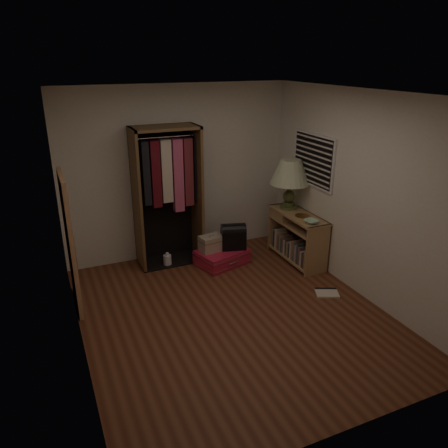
{
  "coord_description": "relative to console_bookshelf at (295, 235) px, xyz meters",
  "views": [
    {
      "loc": [
        -1.94,
        -4.16,
        2.95
      ],
      "look_at": [
        0.3,
        0.95,
        0.8
      ],
      "focal_mm": 35.0,
      "sensor_mm": 36.0,
      "label": 1
    }
  ],
  "objects": [
    {
      "name": "room_walls",
      "position": [
        -1.46,
        -1.0,
        1.11
      ],
      "size": [
        3.52,
        4.02,
        2.6
      ],
      "color": "silver",
      "rests_on": "ground"
    },
    {
      "name": "table_lamp",
      "position": [
        0.0,
        0.25,
        0.92
      ],
      "size": [
        0.75,
        0.75,
        0.76
      ],
      "rotation": [
        0.0,
        0.0,
        -0.27
      ],
      "color": "#434E25",
      "rests_on": "console_bookshelf"
    },
    {
      "name": "white_jug",
      "position": [
        -1.88,
        0.55,
        -0.3
      ],
      "size": [
        0.14,
        0.14,
        0.21
      ],
      "rotation": [
        0.0,
        0.0,
        -0.22
      ],
      "color": "white",
      "rests_on": "ground"
    },
    {
      "name": "brass_tray",
      "position": [
        0.0,
        -0.15,
        0.37
      ],
      "size": [
        0.29,
        0.29,
        0.01
      ],
      "rotation": [
        0.0,
        0.0,
        0.41
      ],
      "color": "#B27C44",
      "rests_on": "console_bookshelf"
    },
    {
      "name": "floor_book",
      "position": [
        -0.18,
        -1.09,
        -0.38
      ],
      "size": [
        0.37,
        0.34,
        0.03
      ],
      "rotation": [
        0.0,
        0.0,
        -0.43
      ],
      "color": "beige",
      "rests_on": "ground"
    },
    {
      "name": "ceramic_bowl",
      "position": [
        -0.05,
        -0.44,
        0.38
      ],
      "size": [
        0.22,
        0.22,
        0.05
      ],
      "primitive_type": "imported",
      "rotation": [
        0.0,
        0.0,
        0.11
      ],
      "color": "#ADD0B2",
      "rests_on": "console_bookshelf"
    },
    {
      "name": "pink_suitcase",
      "position": [
        -1.1,
        0.28,
        -0.28
      ],
      "size": [
        0.86,
        0.72,
        0.23
      ],
      "rotation": [
        0.0,
        0.0,
        0.28
      ],
      "color": "red",
      "rests_on": "ground"
    },
    {
      "name": "ground",
      "position": [
        -1.54,
        -1.05,
        -0.39
      ],
      "size": [
        4.0,
        4.0,
        0.0
      ],
      "primitive_type": "plane",
      "color": "#5A2C19",
      "rests_on": "ground"
    },
    {
      "name": "train_case",
      "position": [
        -1.26,
        0.33,
        -0.04
      ],
      "size": [
        0.38,
        0.29,
        0.25
      ],
      "rotation": [
        0.0,
        0.0,
        0.14
      ],
      "color": "tan",
      "rests_on": "pink_suitcase"
    },
    {
      "name": "console_bookshelf",
      "position": [
        0.0,
        0.0,
        0.0
      ],
      "size": [
        0.42,
        1.12,
        0.75
      ],
      "color": "#A27B4E",
      "rests_on": "ground"
    },
    {
      "name": "black_bag",
      "position": [
        -0.92,
        0.28,
        0.04
      ],
      "size": [
        0.41,
        0.33,
        0.4
      ],
      "rotation": [
        0.0,
        0.0,
        -0.28
      ],
      "color": "black",
      "rests_on": "pink_suitcase"
    },
    {
      "name": "open_wardrobe",
      "position": [
        -1.75,
        0.73,
        0.81
      ],
      "size": [
        1.01,
        0.5,
        2.05
      ],
      "color": "brown",
      "rests_on": "ground"
    },
    {
      "name": "floor_mirror",
      "position": [
        -3.24,
        -0.05,
        0.46
      ],
      "size": [
        0.06,
        0.8,
        1.7
      ],
      "color": "tan",
      "rests_on": "ground"
    }
  ]
}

